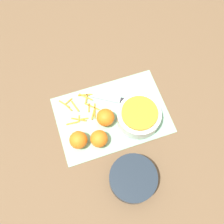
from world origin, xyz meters
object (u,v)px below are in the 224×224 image
object	(u,v)px
bowl_speckled	(139,116)
knife	(124,101)
bowl_dark	(133,179)
orange_back	(78,140)
orange_left	(99,139)
orange_right	(105,117)

from	to	relation	value
bowl_speckled	knife	xyz separation A→B (m)	(0.03, -0.10, -0.03)
bowl_dark	orange_back	size ratio (longest dim) A/B	2.50
orange_left	knife	bearing A→B (deg)	-138.61
orange_right	orange_back	size ratio (longest dim) A/B	1.03
bowl_dark	orange_left	size ratio (longest dim) A/B	2.56
bowl_speckled	bowl_dark	distance (m)	0.25
orange_right	orange_back	xyz separation A→B (m)	(0.13, 0.06, -0.00)
bowl_dark	knife	world-z (taller)	bowl_dark
bowl_speckled	knife	distance (m)	0.11
bowl_dark	knife	distance (m)	0.33
bowl_dark	knife	bearing A→B (deg)	-103.79
orange_left	orange_right	world-z (taller)	orange_right
bowl_speckled	orange_right	size ratio (longest dim) A/B	2.41
orange_left	bowl_dark	bearing A→B (deg)	111.76
orange_left	bowl_speckled	bearing A→B (deg)	-167.63
knife	bowl_speckled	bearing A→B (deg)	139.22
bowl_dark	orange_right	xyz separation A→B (m)	(0.02, -0.27, 0.01)
knife	bowl_dark	bearing A→B (deg)	108.22
bowl_dark	orange_right	size ratio (longest dim) A/B	2.43
knife	orange_back	size ratio (longest dim) A/B	2.75
orange_left	orange_right	distance (m)	0.09
orange_left	orange_back	xyz separation A→B (m)	(0.08, -0.02, 0.00)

